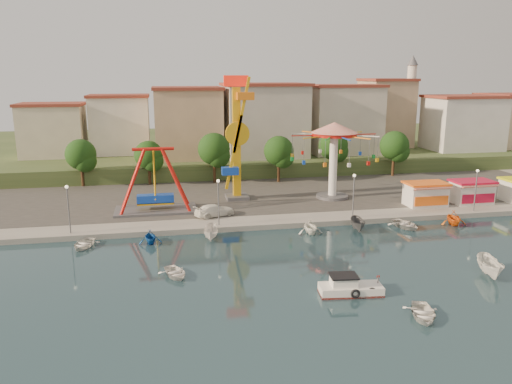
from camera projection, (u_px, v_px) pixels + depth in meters
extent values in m
plane|color=#132B36|center=(323.00, 267.00, 45.62)|extent=(200.00, 200.00, 0.00)
cube|color=#9E998E|center=(230.00, 157.00, 104.82)|extent=(200.00, 100.00, 0.60)
cube|color=#4C4944|center=(259.00, 189.00, 74.16)|extent=(90.00, 28.00, 0.01)
cube|color=#384C26|center=(226.00, 148.00, 109.33)|extent=(200.00, 60.00, 3.00)
cube|color=#59595E|center=(156.00, 210.00, 62.16)|extent=(10.00, 5.00, 0.30)
cube|color=#1542BB|center=(155.00, 199.00, 61.82)|extent=(4.50, 1.40, 1.00)
cylinder|color=red|center=(153.00, 149.00, 60.40)|extent=(5.00, 0.40, 0.40)
cube|color=#59595E|center=(237.00, 197.00, 68.32)|extent=(3.00, 3.00, 0.50)
cube|color=gold|center=(237.00, 144.00, 66.66)|extent=(1.00, 1.00, 15.00)
cube|color=#F91F0D|center=(236.00, 81.00, 64.75)|extent=(3.20, 0.50, 1.40)
cylinder|color=gold|center=(237.00, 134.00, 65.55)|extent=(3.20, 0.50, 3.20)
cube|color=gold|center=(241.00, 115.00, 64.89)|extent=(2.45, 0.35, 9.85)
cube|color=orange|center=(245.00, 96.00, 64.43)|extent=(2.20, 1.20, 1.00)
cylinder|color=#59595E|center=(332.00, 196.00, 68.89)|extent=(4.40, 4.40, 0.40)
cylinder|color=white|center=(333.00, 166.00, 67.90)|extent=(1.10, 1.10, 9.00)
cylinder|color=red|center=(334.00, 134.00, 66.91)|extent=(6.00, 6.00, 0.50)
cone|color=red|center=(335.00, 127.00, 66.71)|extent=(6.40, 6.40, 1.40)
cube|color=white|center=(425.00, 195.00, 64.47)|extent=(5.00, 3.00, 2.80)
cube|color=orange|center=(426.00, 183.00, 64.12)|extent=(5.40, 3.40, 0.25)
cube|color=red|center=(433.00, 189.00, 62.57)|extent=(5.00, 0.77, 0.43)
cube|color=white|center=(471.00, 193.00, 65.68)|extent=(5.00, 3.00, 2.80)
cube|color=#B90E2F|center=(473.00, 181.00, 65.32)|extent=(5.40, 3.40, 0.25)
cube|color=red|center=(480.00, 187.00, 63.78)|extent=(5.00, 0.77, 0.43)
cylinder|color=#59595E|center=(69.00, 211.00, 52.94)|extent=(0.14, 0.14, 5.00)
cylinder|color=#59595E|center=(219.00, 204.00, 55.87)|extent=(0.14, 0.14, 5.00)
cylinder|color=#59595E|center=(353.00, 197.00, 58.80)|extent=(0.14, 0.14, 5.00)
cylinder|color=#59595E|center=(476.00, 191.00, 61.73)|extent=(0.14, 0.14, 5.00)
cylinder|color=#382314|center=(82.00, 175.00, 75.66)|extent=(0.44, 0.44, 3.60)
sphere|color=black|center=(81.00, 154.00, 74.95)|extent=(4.60, 4.60, 4.60)
cylinder|color=#382314|center=(149.00, 174.00, 76.81)|extent=(0.44, 0.44, 3.40)
sphere|color=black|center=(149.00, 155.00, 76.14)|extent=(4.35, 4.35, 4.35)
cylinder|color=#382314|center=(214.00, 170.00, 78.17)|extent=(0.44, 0.44, 3.92)
sphere|color=black|center=(214.00, 149.00, 77.39)|extent=(5.02, 5.02, 5.02)
cylinder|color=#382314|center=(279.00, 171.00, 78.65)|extent=(0.44, 0.44, 3.66)
sphere|color=black|center=(279.00, 151.00, 77.93)|extent=(4.68, 4.68, 4.68)
cylinder|color=#382314|center=(333.00, 165.00, 83.32)|extent=(0.44, 0.44, 3.80)
sphere|color=black|center=(333.00, 145.00, 82.57)|extent=(4.86, 4.86, 4.86)
cylinder|color=#382314|center=(393.00, 165.00, 83.42)|extent=(0.44, 0.44, 3.77)
sphere|color=black|center=(394.00, 146.00, 82.67)|extent=(4.83, 4.83, 4.83)
cube|color=beige|center=(40.00, 126.00, 81.50)|extent=(9.26, 9.53, 11.87)
cube|color=silver|center=(119.00, 131.00, 89.16)|extent=(12.33, 9.01, 8.63)
cube|color=tan|center=(192.00, 122.00, 91.82)|extent=(11.95, 9.28, 11.23)
cube|color=beige|center=(269.00, 128.00, 91.56)|extent=(12.59, 10.50, 9.20)
cube|color=beige|center=(333.00, 125.00, 97.27)|extent=(10.75, 9.23, 9.24)
cube|color=tan|center=(401.00, 120.00, 97.69)|extent=(12.77, 10.96, 11.21)
cube|color=silver|center=(460.00, 116.00, 98.23)|extent=(8.23, 8.98, 12.36)
cube|color=beige|center=(497.00, 122.00, 105.53)|extent=(11.59, 10.93, 8.76)
cylinder|color=silver|center=(410.00, 106.00, 101.31)|extent=(1.80, 1.80, 16.00)
cylinder|color=#59595E|center=(412.00, 81.00, 100.17)|extent=(2.80, 2.80, 0.30)
cone|color=#59595E|center=(413.00, 60.00, 99.25)|extent=(2.20, 2.20, 2.00)
cube|color=white|center=(351.00, 290.00, 40.03)|extent=(5.18, 2.43, 0.90)
cube|color=red|center=(351.00, 293.00, 40.08)|extent=(5.18, 2.43, 0.16)
cube|color=white|center=(343.00, 282.00, 39.84)|extent=(2.15, 1.71, 0.90)
cube|color=black|center=(344.00, 276.00, 39.73)|extent=(2.37, 1.93, 0.12)
torus|color=black|center=(355.00, 294.00, 39.04)|extent=(0.78, 0.28, 0.76)
torus|color=black|center=(372.00, 292.00, 39.34)|extent=(0.78, 0.28, 0.76)
imported|color=white|center=(175.00, 273.00, 43.48)|extent=(3.35, 3.93, 0.69)
imported|color=white|center=(423.00, 313.00, 36.06)|extent=(3.57, 4.22, 0.74)
imported|color=white|center=(490.00, 267.00, 43.42)|extent=(2.88, 4.62, 1.67)
imported|color=white|center=(215.00, 210.00, 59.80)|extent=(5.28, 3.57, 1.42)
imported|color=white|center=(83.00, 244.00, 50.83)|extent=(3.47, 4.15, 0.74)
imported|color=#134FA8|center=(150.00, 237.00, 51.97)|extent=(2.73, 3.05, 1.45)
imported|color=silver|center=(211.00, 233.00, 53.13)|extent=(2.03, 4.08, 1.51)
imported|color=white|center=(310.00, 226.00, 55.13)|extent=(2.78, 3.19, 1.63)
imported|color=#4F5053|center=(358.00, 224.00, 56.18)|extent=(2.13, 3.96, 1.45)
imported|color=silver|center=(405.00, 224.00, 57.31)|extent=(3.74, 4.60, 0.84)
imported|color=orange|center=(454.00, 218.00, 58.32)|extent=(3.38, 3.74, 1.73)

